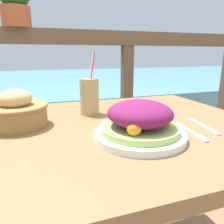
% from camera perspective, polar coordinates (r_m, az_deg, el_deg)
% --- Properties ---
extents(patio_table, '(1.28, 0.86, 0.73)m').
position_cam_1_polar(patio_table, '(0.79, -6.56, -10.11)').
color(patio_table, olive).
rests_on(patio_table, ground_plane).
extents(railing_fence, '(2.80, 0.08, 1.12)m').
position_cam_1_polar(railing_fence, '(1.45, -13.06, 7.42)').
color(railing_fence, brown).
rests_on(railing_fence, ground_plane).
extents(sea_backdrop, '(12.00, 4.00, 0.57)m').
position_cam_1_polar(sea_backdrop, '(3.99, -16.51, 4.41)').
color(sea_backdrop, '#568EA8').
rests_on(sea_backdrop, ground_plane).
extents(salad_plate, '(0.28, 0.28, 0.11)m').
position_cam_1_polar(salad_plate, '(0.65, 7.24, -2.69)').
color(salad_plate, white).
rests_on(salad_plate, patio_table).
extents(drink_glass, '(0.08, 0.08, 0.25)m').
position_cam_1_polar(drink_glass, '(0.91, -5.92, 4.07)').
color(drink_glass, tan).
rests_on(drink_glass, patio_table).
extents(bread_basket, '(0.21, 0.21, 0.13)m').
position_cam_1_polar(bread_basket, '(0.82, -23.65, 0.14)').
color(bread_basket, olive).
rests_on(bread_basket, patio_table).
extents(fork, '(0.04, 0.18, 0.00)m').
position_cam_1_polar(fork, '(0.75, 19.70, -4.75)').
color(fork, silver).
rests_on(fork, patio_table).
extents(knife, '(0.04, 0.18, 0.00)m').
position_cam_1_polar(knife, '(0.82, 22.62, -3.36)').
color(knife, silver).
rests_on(knife, patio_table).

